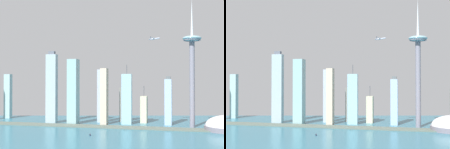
# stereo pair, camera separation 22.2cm
# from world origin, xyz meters

# --- Properties ---
(waterfront_pier) EXTENTS (901.23, 40.84, 2.84)m
(waterfront_pier) POSITION_xyz_m (0.00, 417.37, 1.42)
(waterfront_pier) COLOR #566258
(waterfront_pier) RESTS_ON ground
(observation_tower) EXTENTS (44.13, 44.13, 306.27)m
(observation_tower) POSITION_xyz_m (213.96, 464.70, 160.54)
(observation_tower) COLOR slate
(observation_tower) RESTS_ON ground
(skyscraper_1) EXTENTS (24.64, 27.23, 164.64)m
(skyscraper_1) POSITION_xyz_m (-80.08, 455.02, 82.32)
(skyscraper_1) COLOR #88AFB2
(skyscraper_1) RESTS_ON ground
(skyscraper_2) EXTENTS (17.21, 27.52, 120.80)m
(skyscraper_2) POSITION_xyz_m (156.36, 496.70, 58.16)
(skyscraper_2) COLOR #9AB5D4
(skyscraper_2) RESTS_ON ground
(skyscraper_3) EXTENTS (27.60, 15.52, 186.56)m
(skyscraper_3) POSITION_xyz_m (-140.93, 458.79, 90.77)
(skyscraper_3) COLOR #99ACB3
(skyscraper_3) RESTS_ON ground
(skyscraper_4) EXTENTS (17.90, 21.32, 139.67)m
(skyscraper_4) POSITION_xyz_m (-19.91, 506.75, 69.83)
(skyscraper_4) COLOR #A4AFC1
(skyscraper_4) RESTS_ON ground
(skyscraper_7) EXTENTS (25.53, 12.34, 150.30)m
(skyscraper_7) POSITION_xyz_m (53.78, 480.31, 63.58)
(skyscraper_7) COLOR #8EB5C2
(skyscraper_7) RESTS_ON ground
(skyscraper_8) EXTENTS (17.81, 21.51, 96.41)m
(skyscraper_8) POSITION_xyz_m (35.21, 531.20, 46.55)
(skyscraper_8) COLOR slate
(skyscraper_8) RESTS_ON ground
(skyscraper_9) EXTENTS (19.35, 15.20, 129.21)m
(skyscraper_9) POSITION_xyz_m (-311.51, 529.98, 64.60)
(skyscraper_9) COLOR #98B9BC
(skyscraper_9) RESTS_ON ground
(skyscraper_10) EXTENTS (16.22, 21.68, 141.15)m
(skyscraper_10) POSITION_xyz_m (-1.54, 467.08, 70.57)
(skyscraper_10) COLOR #C5B098
(skyscraper_10) RESTS_ON ground
(skyscraper_12) EXTENTS (16.57, 25.09, 96.05)m
(skyscraper_12) POSITION_xyz_m (91.92, 521.11, 34.87)
(skyscraper_12) COLOR beige
(skyscraper_12) RESTS_ON ground
(boat_1) EXTENTS (4.73, 6.75, 3.42)m
(boat_1) POSITION_xyz_m (12.88, 302.33, 1.28)
(boat_1) COLOR #171F33
(boat_1) RESTS_ON ground
(airplane) EXTENTS (27.56, 24.90, 8.34)m
(airplane) POSITION_xyz_m (126.61, 457.63, 211.41)
(airplane) COLOR #AEB1C3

